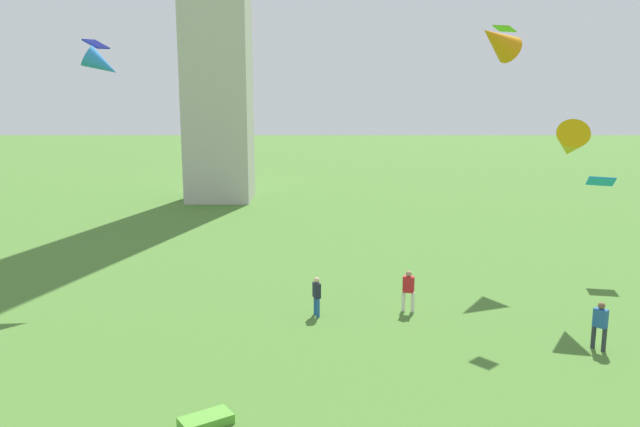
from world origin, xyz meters
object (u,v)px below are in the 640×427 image
person_0 (408,289)px  kite_flying_6 (504,28)px  person_2 (600,323)px  kite_flying_2 (102,64)px  kite_flying_0 (497,40)px  kite_flying_3 (570,144)px  kite_bundle_1 (206,421)px  kite_flying_1 (601,181)px  kite_flying_4 (96,44)px  person_1 (317,294)px

person_0 → kite_flying_6: bearing=50.3°
person_2 → kite_flying_2: bearing=-156.0°
kite_flying_0 → kite_flying_3: (1.34, -6.84, -4.62)m
kite_flying_3 → kite_bundle_1: kite_flying_3 is taller
person_2 → person_0: bearing=-163.7°
kite_flying_2 → person_0: bearing=-121.0°
kite_flying_1 → kite_flying_4: 28.68m
kite_flying_6 → kite_bundle_1: kite_flying_6 is taller
person_0 → kite_flying_4: 24.09m
kite_flying_1 → kite_flying_2: bearing=14.0°
kite_flying_2 → kite_bundle_1: (6.92, -14.14, -9.86)m
kite_bundle_1 → kite_flying_3: bearing=37.9°
person_1 → kite_flying_4: size_ratio=0.96×
kite_flying_4 → kite_bundle_1: bearing=-146.8°
kite_flying_1 → kite_flying_2: kite_flying_2 is taller
person_1 → kite_flying_6: 13.45m
person_2 → kite_flying_4: bearing=-169.1°
person_0 → kite_flying_3: (6.63, 1.39, 5.70)m
kite_flying_3 → kite_bundle_1: 18.02m
person_1 → kite_flying_1: size_ratio=1.18×
person_2 → kite_flying_3: 7.77m
kite_flying_3 → kite_flying_4: bearing=-14.1°
person_0 → kite_flying_1: kite_flying_1 is taller
kite_bundle_1 → person_1: bearing=70.9°
kite_flying_3 → kite_flying_4: (-23.32, 12.45, 4.82)m
kite_flying_2 → kite_flying_6: 17.86m
kite_flying_6 → kite_flying_3: bearing=-155.7°
kite_flying_0 → kite_bundle_1: bearing=-64.3°
kite_flying_1 → kite_flying_6: (-5.79, -2.75, 6.81)m
kite_flying_4 → kite_bundle_1: size_ratio=1.19×
person_0 → kite_flying_6: (4.10, 2.83, 10.38)m
person_1 → kite_bundle_1: size_ratio=1.15×
kite_flying_0 → person_2: bearing=-25.9°
person_1 → kite_flying_4: 22.04m
person_2 → kite_flying_3: kite_flying_3 is taller
person_1 → kite_flying_0: size_ratio=0.55×
kite_flying_2 → kite_flying_4: kite_flying_4 is taller
kite_flying_2 → kite_flying_3: 20.80m
kite_flying_3 → kite_flying_4: 26.87m
kite_flying_1 → kite_flying_6: kite_flying_6 is taller
person_2 → kite_flying_6: kite_flying_6 is taller
person_0 → person_2: size_ratio=1.00×
person_2 → kite_flying_4: (-22.75, 17.71, 10.51)m
kite_flying_0 → kite_flying_2: bearing=-110.4°
person_1 → kite_flying_2: (-9.84, 5.69, 9.09)m
person_1 → kite_flying_0: bearing=117.0°
person_2 → kite_flying_2: kite_flying_2 is taller
person_0 → kite_flying_0: bearing=73.0°
person_0 → kite_bundle_1: 11.15m
kite_flying_3 → kite_flying_4: kite_flying_4 is taller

